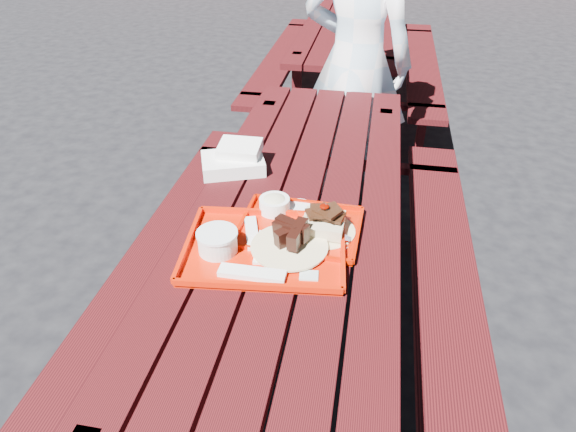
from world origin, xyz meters
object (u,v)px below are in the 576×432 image
(picnic_table_near, at_px, (295,251))
(near_tray, at_px, (301,220))
(person, at_px, (356,62))
(far_tray, at_px, (262,247))
(picnic_table_far, at_px, (352,44))

(picnic_table_near, bearing_deg, near_tray, -71.55)
(picnic_table_near, relative_size, person, 1.40)
(picnic_table_near, xyz_separation_m, far_tray, (-0.06, -0.27, 0.22))
(picnic_table_near, relative_size, far_tray, 4.46)
(near_tray, bearing_deg, person, 87.04)
(picnic_table_near, height_order, person, person)
(picnic_table_near, relative_size, near_tray, 5.84)
(picnic_table_near, xyz_separation_m, picnic_table_far, (0.00, 2.80, 0.00))
(picnic_table_near, height_order, picnic_table_far, same)
(picnic_table_far, height_order, far_tray, far_tray)
(near_tray, bearing_deg, picnic_table_far, 90.72)
(picnic_table_far, bearing_deg, near_tray, -89.28)
(near_tray, bearing_deg, far_tray, -121.77)
(picnic_table_far, height_order, near_tray, near_tray)
(far_tray, xyz_separation_m, person, (0.17, 1.63, 0.08))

